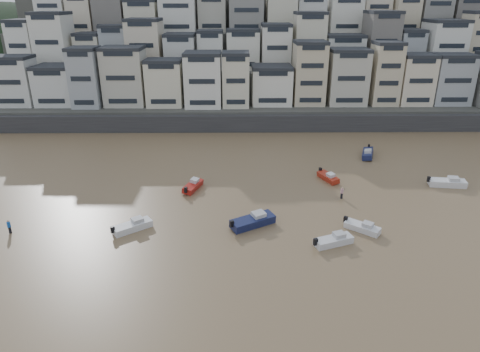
{
  "coord_description": "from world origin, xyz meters",
  "views": [
    {
      "loc": [
        3.34,
        -22.87,
        25.89
      ],
      "look_at": [
        3.91,
        30.0,
        4.0
      ],
      "focal_mm": 32.0,
      "sensor_mm": 36.0,
      "label": 1
    }
  ],
  "objects_px": {
    "boat_g": "(447,181)",
    "boat_c": "(253,220)",
    "boat_j": "(132,225)",
    "boat_e": "(328,176)",
    "boat_i": "(368,153)",
    "boat_a": "(334,239)",
    "boat_b": "(362,226)",
    "person_pink": "(342,193)",
    "person_blue": "(9,227)",
    "boat_f": "(193,185)"
  },
  "relations": [
    {
      "from": "boat_a",
      "to": "boat_f",
      "type": "xyz_separation_m",
      "value": [
        -17.42,
        15.49,
        -0.01
      ]
    },
    {
      "from": "boat_f",
      "to": "boat_e",
      "type": "distance_m",
      "value": 20.83
    },
    {
      "from": "boat_c",
      "to": "boat_f",
      "type": "bearing_deg",
      "value": 96.74
    },
    {
      "from": "boat_b",
      "to": "boat_e",
      "type": "relative_size",
      "value": 0.99
    },
    {
      "from": "boat_i",
      "to": "person_blue",
      "type": "xyz_separation_m",
      "value": [
        -50.48,
        -26.29,
        0.1
      ]
    },
    {
      "from": "boat_e",
      "to": "boat_g",
      "type": "distance_m",
      "value": 17.52
    },
    {
      "from": "boat_a",
      "to": "boat_g",
      "type": "height_order",
      "value": "boat_g"
    },
    {
      "from": "boat_j",
      "to": "boat_c",
      "type": "relative_size",
      "value": 0.83
    },
    {
      "from": "boat_b",
      "to": "boat_c",
      "type": "xyz_separation_m",
      "value": [
        -13.17,
        1.39,
        0.22
      ]
    },
    {
      "from": "boat_f",
      "to": "boat_i",
      "type": "relative_size",
      "value": 0.87
    },
    {
      "from": "boat_b",
      "to": "person_pink",
      "type": "relative_size",
      "value": 2.68
    },
    {
      "from": "boat_e",
      "to": "boat_j",
      "type": "bearing_deg",
      "value": -82.81
    },
    {
      "from": "boat_f",
      "to": "boat_c",
      "type": "xyz_separation_m",
      "value": [
        8.38,
        -11.08,
        0.18
      ]
    },
    {
      "from": "boat_j",
      "to": "person_blue",
      "type": "height_order",
      "value": "person_blue"
    },
    {
      "from": "boat_g",
      "to": "boat_e",
      "type": "bearing_deg",
      "value": 179.64
    },
    {
      "from": "boat_b",
      "to": "boat_a",
      "type": "relative_size",
      "value": 0.93
    },
    {
      "from": "boat_f",
      "to": "boat_b",
      "type": "bearing_deg",
      "value": -100.6
    },
    {
      "from": "person_blue",
      "to": "boat_c",
      "type": "bearing_deg",
      "value": 2.83
    },
    {
      "from": "boat_i",
      "to": "boat_e",
      "type": "bearing_deg",
      "value": -21.87
    },
    {
      "from": "boat_c",
      "to": "boat_e",
      "type": "bearing_deg",
      "value": 19.19
    },
    {
      "from": "boat_i",
      "to": "boat_c",
      "type": "relative_size",
      "value": 0.91
    },
    {
      "from": "boat_i",
      "to": "boat_j",
      "type": "bearing_deg",
      "value": -35.27
    },
    {
      "from": "boat_a",
      "to": "boat_c",
      "type": "distance_m",
      "value": 10.06
    },
    {
      "from": "boat_j",
      "to": "boat_g",
      "type": "bearing_deg",
      "value": -20.83
    },
    {
      "from": "person_blue",
      "to": "person_pink",
      "type": "relative_size",
      "value": 1.0
    },
    {
      "from": "boat_b",
      "to": "person_blue",
      "type": "distance_m",
      "value": 42.26
    },
    {
      "from": "boat_g",
      "to": "boat_c",
      "type": "xyz_separation_m",
      "value": [
        -29.54,
        -11.81,
        0.07
      ]
    },
    {
      "from": "person_blue",
      "to": "person_pink",
      "type": "xyz_separation_m",
      "value": [
        41.87,
        9.16,
        0.0
      ]
    },
    {
      "from": "boat_i",
      "to": "boat_g",
      "type": "xyz_separation_m",
      "value": [
        8.16,
        -13.05,
        0.01
      ]
    },
    {
      "from": "boat_j",
      "to": "boat_e",
      "type": "xyz_separation_m",
      "value": [
        26.79,
        15.17,
        -0.07
      ]
    },
    {
      "from": "boat_j",
      "to": "boat_a",
      "type": "height_order",
      "value": "boat_j"
    },
    {
      "from": "boat_b",
      "to": "person_blue",
      "type": "bearing_deg",
      "value": -140.5
    },
    {
      "from": "boat_i",
      "to": "person_blue",
      "type": "relative_size",
      "value": 3.27
    },
    {
      "from": "boat_i",
      "to": "boat_f",
      "type": "bearing_deg",
      "value": -46.0
    },
    {
      "from": "boat_j",
      "to": "boat_i",
      "type": "distance_m",
      "value": 44.23
    },
    {
      "from": "boat_b",
      "to": "boat_i",
      "type": "xyz_separation_m",
      "value": [
        8.22,
        26.25,
        0.14
      ]
    },
    {
      "from": "boat_j",
      "to": "boat_f",
      "type": "height_order",
      "value": "boat_j"
    },
    {
      "from": "boat_j",
      "to": "boat_g",
      "type": "distance_m",
      "value": 45.92
    },
    {
      "from": "boat_j",
      "to": "boat_c",
      "type": "height_order",
      "value": "boat_c"
    },
    {
      "from": "boat_a",
      "to": "boat_c",
      "type": "xyz_separation_m",
      "value": [
        -9.04,
        4.41,
        0.17
      ]
    },
    {
      "from": "boat_b",
      "to": "boat_i",
      "type": "bearing_deg",
      "value": 112.05
    },
    {
      "from": "boat_g",
      "to": "boat_c",
      "type": "relative_size",
      "value": 0.92
    },
    {
      "from": "boat_f",
      "to": "boat_g",
      "type": "distance_m",
      "value": 37.93
    },
    {
      "from": "boat_a",
      "to": "boat_i",
      "type": "xyz_separation_m",
      "value": [
        12.35,
        29.27,
        0.09
      ]
    },
    {
      "from": "person_pink",
      "to": "boat_g",
      "type": "bearing_deg",
      "value": 13.7
    },
    {
      "from": "boat_f",
      "to": "person_pink",
      "type": "height_order",
      "value": "person_pink"
    },
    {
      "from": "boat_e",
      "to": "person_blue",
      "type": "xyz_separation_m",
      "value": [
        -41.29,
        -15.74,
        0.23
      ]
    },
    {
      "from": "boat_j",
      "to": "person_blue",
      "type": "bearing_deg",
      "value": 145.37
    },
    {
      "from": "boat_a",
      "to": "boat_f",
      "type": "relative_size",
      "value": 1.01
    },
    {
      "from": "boat_b",
      "to": "boat_f",
      "type": "bearing_deg",
      "value": -170.63
    }
  ]
}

